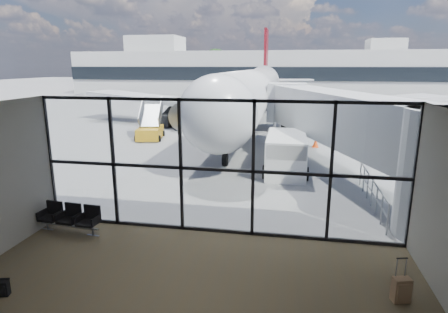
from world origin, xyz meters
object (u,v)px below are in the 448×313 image
(seating_row, at_px, (71,216))
(airliner, at_px, (253,92))
(suitcase, at_px, (401,290))
(service_van, at_px, (286,153))
(backpack, at_px, (2,288))
(mobile_stairs, at_px, (150,131))
(belt_loader, at_px, (169,119))

(seating_row, distance_m, airliner, 24.81)
(suitcase, xyz_separation_m, airliner, (-6.48, 26.59, 2.77))
(service_van, bearing_deg, airliner, 101.62)
(seating_row, height_order, backpack, seating_row)
(seating_row, distance_m, suitcase, 10.17)
(suitcase, distance_m, service_van, 11.21)
(seating_row, bearing_deg, service_van, 55.84)
(backpack, height_order, mobile_stairs, mobile_stairs)
(backpack, bearing_deg, mobile_stairs, 87.59)
(belt_loader, bearing_deg, mobile_stairs, -77.16)
(airliner, bearing_deg, mobile_stairs, -130.47)
(backpack, height_order, belt_loader, belt_loader)
(suitcase, xyz_separation_m, belt_loader, (-14.15, 24.74, 0.32))
(seating_row, height_order, service_van, service_van)
(backpack, bearing_deg, airliner, 70.25)
(suitcase, relative_size, airliner, 0.03)
(seating_row, distance_m, mobile_stairs, 16.50)
(airliner, bearing_deg, service_van, -78.09)
(service_van, distance_m, mobile_stairs, 12.86)
(mobile_stairs, bearing_deg, service_van, -46.98)
(airliner, bearing_deg, backpack, -96.72)
(backpack, relative_size, belt_loader, 0.10)
(airliner, height_order, mobile_stairs, airliner)
(seating_row, bearing_deg, belt_loader, 105.28)
(airliner, relative_size, belt_loader, 9.13)
(belt_loader, height_order, mobile_stairs, mobile_stairs)
(seating_row, xyz_separation_m, service_van, (6.96, 8.63, 0.48))
(seating_row, relative_size, belt_loader, 0.50)
(service_van, distance_m, belt_loader, 17.88)
(airliner, xyz_separation_m, belt_loader, (-7.67, -1.85, -2.45))
(backpack, height_order, suitcase, suitcase)
(backpack, bearing_deg, belt_loader, 86.42)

